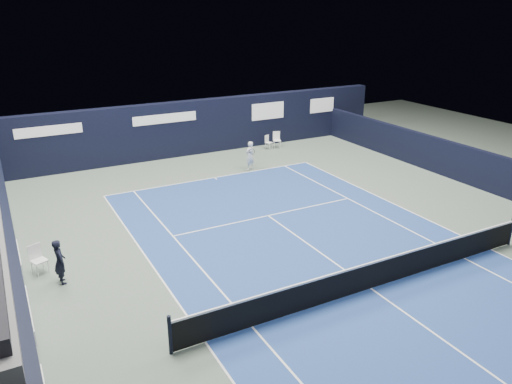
{
  "coord_description": "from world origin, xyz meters",
  "views": [
    {
      "loc": [
        -9.37,
        -10.01,
        8.15
      ],
      "look_at": [
        -0.75,
        6.05,
        1.3
      ],
      "focal_mm": 35.0,
      "sensor_mm": 36.0,
      "label": 1
    }
  ],
  "objects_px": {
    "folding_chair_back_a": "(267,140)",
    "tennis_player": "(250,156)",
    "line_judge_chair": "(37,257)",
    "tennis_net": "(372,274)",
    "folding_chair_back_b": "(277,138)"
  },
  "relations": [
    {
      "from": "folding_chair_back_a",
      "to": "folding_chair_back_b",
      "type": "height_order",
      "value": "folding_chair_back_b"
    },
    {
      "from": "folding_chair_back_b",
      "to": "line_judge_chair",
      "type": "xyz_separation_m",
      "value": [
        -14.5,
        -9.48,
        0.01
      ]
    },
    {
      "from": "folding_chair_back_a",
      "to": "folding_chair_back_b",
      "type": "distance_m",
      "value": 0.63
    },
    {
      "from": "line_judge_chair",
      "to": "tennis_player",
      "type": "xyz_separation_m",
      "value": [
        11.02,
        6.34,
        0.21
      ]
    },
    {
      "from": "folding_chair_back_b",
      "to": "tennis_net",
      "type": "height_order",
      "value": "tennis_net"
    },
    {
      "from": "tennis_net",
      "to": "folding_chair_back_a",
      "type": "bearing_deg",
      "value": 71.88
    },
    {
      "from": "line_judge_chair",
      "to": "tennis_net",
      "type": "relative_size",
      "value": 0.08
    },
    {
      "from": "folding_chair_back_b",
      "to": "tennis_player",
      "type": "height_order",
      "value": "tennis_player"
    },
    {
      "from": "line_judge_chair",
      "to": "tennis_player",
      "type": "bearing_deg",
      "value": 7.88
    },
    {
      "from": "folding_chair_back_a",
      "to": "tennis_player",
      "type": "bearing_deg",
      "value": -155.72
    },
    {
      "from": "line_judge_chair",
      "to": "tennis_net",
      "type": "xyz_separation_m",
      "value": [
        8.84,
        -5.87,
        -0.05
      ]
    },
    {
      "from": "folding_chair_back_a",
      "to": "tennis_net",
      "type": "xyz_separation_m",
      "value": [
        -5.03,
        -15.38,
        -0.04
      ]
    },
    {
      "from": "folding_chair_back_a",
      "to": "tennis_net",
      "type": "distance_m",
      "value": 16.19
    },
    {
      "from": "folding_chair_back_b",
      "to": "folding_chair_back_a",
      "type": "bearing_deg",
      "value": -163.19
    },
    {
      "from": "tennis_net",
      "to": "tennis_player",
      "type": "relative_size",
      "value": 8.44
    }
  ]
}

